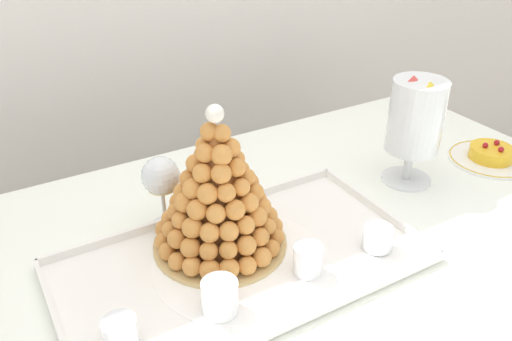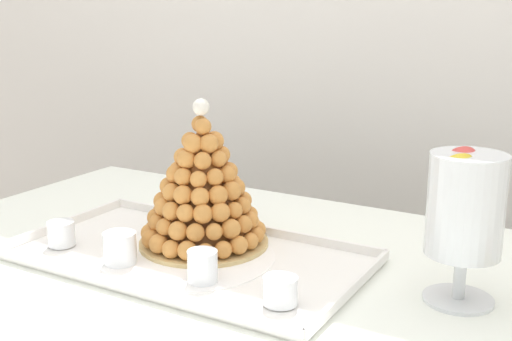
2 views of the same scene
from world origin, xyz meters
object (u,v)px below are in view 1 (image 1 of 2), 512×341
(serving_tray, at_px, (241,263))
(croquembouche, at_px, (218,194))
(dessert_cup_left, at_px, (121,334))
(dessert_cup_mid_left, at_px, (220,298))
(wine_glass, at_px, (161,178))
(dessert_cup_mid_right, at_px, (378,238))
(macaron_goblet, at_px, (416,118))
(fruit_tart_plate, at_px, (492,156))
(dessert_cup_centre, at_px, (308,260))

(serving_tray, bearing_deg, croquembouche, 98.88)
(dessert_cup_left, height_order, dessert_cup_mid_left, dessert_cup_mid_left)
(dessert_cup_mid_left, height_order, wine_glass, wine_glass)
(dessert_cup_mid_right, bearing_deg, wine_glass, 138.53)
(macaron_goblet, xyz_separation_m, wine_glass, (-0.56, 0.11, -0.05))
(serving_tray, distance_m, fruit_tart_plate, 0.74)
(dessert_cup_centre, height_order, macaron_goblet, macaron_goblet)
(dessert_cup_mid_left, bearing_deg, serving_tray, 45.44)
(croquembouche, bearing_deg, dessert_cup_mid_right, -31.76)
(serving_tray, relative_size, fruit_tart_plate, 3.27)
(serving_tray, relative_size, dessert_cup_mid_left, 10.97)
(fruit_tart_plate, bearing_deg, wine_glass, 169.39)
(croquembouche, height_order, dessert_cup_centre, croquembouche)
(dessert_cup_left, xyz_separation_m, macaron_goblet, (0.74, 0.16, 0.13))
(dessert_cup_centre, height_order, wine_glass, wine_glass)
(serving_tray, bearing_deg, fruit_tart_plate, 2.92)
(macaron_goblet, bearing_deg, dessert_cup_mid_left, -163.86)
(dessert_cup_centre, bearing_deg, croquembouche, 123.89)
(croquembouche, bearing_deg, fruit_tart_plate, -2.17)
(serving_tray, relative_size, macaron_goblet, 2.54)
(dessert_cup_mid_right, bearing_deg, dessert_cup_left, 178.46)
(dessert_cup_mid_right, bearing_deg, dessert_cup_centre, 176.44)
(serving_tray, height_order, dessert_cup_centre, dessert_cup_centre)
(macaron_goblet, bearing_deg, dessert_cup_centre, -158.16)
(croquembouche, xyz_separation_m, fruit_tart_plate, (0.75, -0.03, -0.11))
(serving_tray, distance_m, croquembouche, 0.14)
(dessert_cup_left, relative_size, wine_glass, 0.34)
(dessert_cup_left, xyz_separation_m, wine_glass, (0.18, 0.27, 0.08))
(macaron_goblet, relative_size, wine_glass, 1.68)
(serving_tray, xyz_separation_m, croquembouche, (-0.01, 0.07, 0.12))
(fruit_tart_plate, bearing_deg, dessert_cup_mid_left, -171.21)
(dessert_cup_mid_left, relative_size, macaron_goblet, 0.23)
(dessert_cup_mid_left, height_order, dessert_cup_mid_right, dessert_cup_mid_left)
(dessert_cup_left, bearing_deg, dessert_cup_mid_right, -1.54)
(wine_glass, bearing_deg, serving_tray, -68.77)
(dessert_cup_mid_left, xyz_separation_m, dessert_cup_centre, (0.18, 0.01, -0.00))
(dessert_cup_left, xyz_separation_m, dessert_cup_mid_right, (0.50, -0.01, -0.00))
(serving_tray, distance_m, wine_glass, 0.23)
(macaron_goblet, distance_m, fruit_tart_plate, 0.30)
(dessert_cup_mid_right, relative_size, fruit_tart_plate, 0.27)
(dessert_cup_left, bearing_deg, croquembouche, 31.07)
(macaron_goblet, bearing_deg, fruit_tart_plate, -8.62)
(dessert_cup_mid_left, bearing_deg, macaron_goblet, 16.14)
(dessert_cup_centre, bearing_deg, dessert_cup_mid_left, -177.56)
(dessert_cup_mid_left, bearing_deg, croquembouche, 63.31)
(dessert_cup_mid_left, height_order, macaron_goblet, macaron_goblet)
(croquembouche, xyz_separation_m, dessert_cup_mid_right, (0.26, -0.16, -0.09))
(dessert_cup_mid_right, height_order, wine_glass, wine_glass)
(macaron_goblet, distance_m, wine_glass, 0.57)
(macaron_goblet, bearing_deg, croquembouche, -178.85)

